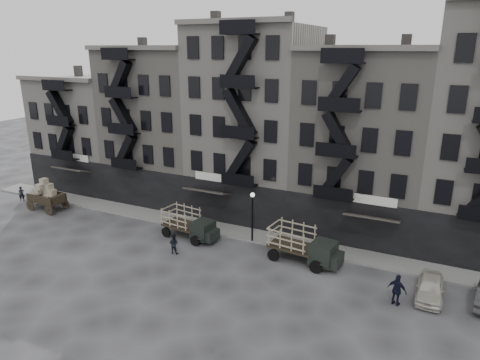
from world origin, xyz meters
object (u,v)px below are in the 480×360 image
at_px(pedestrian_west, 22,194).
at_px(policeman, 397,290).
at_px(wagon, 45,192).
at_px(stake_truck_east, 303,243).
at_px(stake_truck_west, 189,222).
at_px(pedestrian_mid, 174,244).
at_px(horse, 39,198).
at_px(car_east, 430,288).

distance_m(pedestrian_west, policeman, 37.13).
bearing_deg(wagon, stake_truck_east, 3.51).
xyz_separation_m(stake_truck_west, pedestrian_mid, (0.45, -2.93, -0.62)).
bearing_deg(stake_truck_east, horse, -173.19).
height_order(stake_truck_west, policeman, stake_truck_west).
bearing_deg(wagon, car_east, 1.48).
distance_m(stake_truck_east, pedestrian_west, 30.11).
xyz_separation_m(stake_truck_west, stake_truck_east, (9.81, 0.03, 0.13)).
xyz_separation_m(stake_truck_west, car_east, (18.55, -1.00, -0.73)).
height_order(horse, stake_truck_east, stake_truck_east).
relative_size(horse, pedestrian_west, 1.15).
bearing_deg(stake_truck_west, car_east, 4.48).
xyz_separation_m(wagon, stake_truck_west, (16.00, 0.51, -0.37)).
distance_m(stake_truck_west, policeman, 16.97).
relative_size(car_east, pedestrian_west, 2.55).
distance_m(car_east, policeman, 2.59).
height_order(wagon, policeman, wagon).
relative_size(stake_truck_east, pedestrian_west, 3.54).
distance_m(stake_truck_west, pedestrian_west, 20.30).
height_order(wagon, stake_truck_west, wagon).
distance_m(stake_truck_east, car_east, 8.84).
relative_size(stake_truck_west, policeman, 2.50).
bearing_deg(pedestrian_mid, policeman, 174.61).
height_order(horse, car_east, horse).
distance_m(horse, stake_truck_west, 17.70).
bearing_deg(horse, pedestrian_mid, -122.16).
relative_size(pedestrian_mid, policeman, 0.77).
relative_size(horse, stake_truck_west, 0.35).
relative_size(wagon, policeman, 1.83).
bearing_deg(pedestrian_west, stake_truck_west, -44.73).
xyz_separation_m(pedestrian_west, policeman, (37.02, -2.88, 0.24)).
distance_m(wagon, policeman, 32.82).
xyz_separation_m(car_east, pedestrian_mid, (-18.10, -1.92, 0.11)).
distance_m(horse, car_east, 36.25).
bearing_deg(pedestrian_west, horse, -45.66).
relative_size(car_east, policeman, 1.95).
height_order(horse, pedestrian_mid, pedestrian_mid).
height_order(stake_truck_east, car_east, stake_truck_east).
relative_size(stake_truck_east, policeman, 2.72).
bearing_deg(car_east, wagon, -179.73).
height_order(horse, pedestrian_west, pedestrian_west).
bearing_deg(horse, car_east, -114.56).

